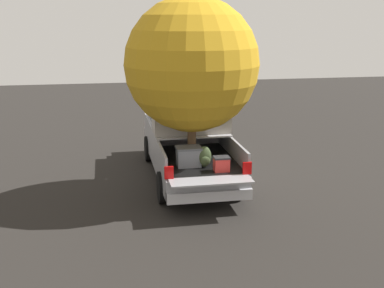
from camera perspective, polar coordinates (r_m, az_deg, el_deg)
The scene contains 3 objects.
ground_plane at distance 13.30m, azimuth -0.47°, elevation -3.93°, with size 40.00×40.00×0.00m, color black.
pickup_truck at distance 13.35m, azimuth -0.74°, elevation 0.36°, with size 6.05×2.06×2.23m.
tree_background at distance 11.44m, azimuth -0.03°, elevation 9.44°, with size 3.20×3.20×4.81m.
Camera 1 is at (-12.40, 2.17, 4.30)m, focal length 44.79 mm.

